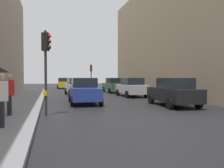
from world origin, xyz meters
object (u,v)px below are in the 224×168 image
traffic_light_near_right (46,57)px  car_white_compact (76,86)px  car_silver_hatchback (131,87)px  pedestrian_with_black_backpack (0,96)px  car_blue_van (84,91)px  traffic_light_far_median (91,73)px  pedestrian_in_red_jacket (9,93)px  car_dark_suv (173,92)px  car_yellow_taxi (63,83)px  car_green_estate (114,85)px

traffic_light_near_right → car_white_compact: 12.53m
car_silver_hatchback → pedestrian_with_black_backpack: bearing=-127.9°
car_blue_van → pedestrian_with_black_backpack: bearing=-118.2°
traffic_light_far_median → car_white_compact: traffic_light_far_median is taller
car_blue_van → pedestrian_in_red_jacket: size_ratio=2.41×
traffic_light_far_median → pedestrian_in_red_jacket: bearing=-110.7°
car_blue_van → car_silver_hatchback: size_ratio=1.01×
car_blue_van → traffic_light_near_right: bearing=-119.8°
traffic_light_near_right → car_dark_suv: bearing=10.3°
traffic_light_far_median → pedestrian_with_black_backpack: 21.95m
car_dark_suv → pedestrian_with_black_backpack: 9.96m
traffic_light_far_median → car_silver_hatchback: 9.70m
traffic_light_near_right → traffic_light_far_median: bearing=73.1°
car_yellow_taxi → car_green_estate: (5.28, -12.18, 0.00)m
traffic_light_far_median → car_blue_van: 14.10m
car_white_compact → car_yellow_taxi: bearing=91.9°
traffic_light_near_right → car_blue_van: 5.23m
car_dark_suv → car_yellow_taxi: same height
car_green_estate → pedestrian_with_black_backpack: pedestrian_with_black_backpack is taller
car_green_estate → pedestrian_in_red_jacket: 17.60m
car_dark_suv → car_blue_van: 5.91m
pedestrian_with_black_backpack → car_yellow_taxi: bearing=82.9°
car_dark_suv → car_white_compact: same height
car_white_compact → car_silver_hatchback: (4.76, -3.47, 0.00)m
car_blue_van → car_green_estate: 11.57m
car_dark_suv → car_yellow_taxi: size_ratio=1.02×
car_yellow_taxi → car_white_compact: same height
traffic_light_near_right → car_dark_suv: (7.60, 1.37, -1.86)m
car_yellow_taxi → car_green_estate: size_ratio=1.00×
traffic_light_near_right → pedestrian_in_red_jacket: size_ratio=2.24×
pedestrian_in_red_jacket → car_white_compact: bearing=71.0°
car_white_compact → pedestrian_in_red_jacket: pedestrian_in_red_jacket is taller
car_dark_suv → car_white_compact: (-4.79, 10.69, 0.00)m
car_dark_suv → car_blue_van: bearing=150.9°
car_white_compact → car_blue_van: bearing=-92.7°
car_white_compact → car_green_estate: same height
car_white_compact → car_blue_van: (-0.37, -7.82, 0.00)m
car_yellow_taxi → car_silver_hatchback: same height
car_yellow_taxi → car_blue_van: same height
traffic_light_far_median → pedestrian_with_black_backpack: bearing=-108.2°
traffic_light_near_right → car_dark_suv: traffic_light_near_right is taller
car_dark_suv → pedestrian_in_red_jacket: pedestrian_in_red_jacket is taller
traffic_light_far_median → car_white_compact: 6.62m
car_dark_suv → car_silver_hatchback: bearing=90.3°
car_white_compact → pedestrian_in_red_jacket: 13.26m
car_yellow_taxi → car_silver_hatchback: 18.92m
car_blue_van → pedestrian_in_red_jacket: (-3.95, -4.71, 0.25)m
traffic_light_near_right → car_silver_hatchback: traffic_light_near_right is taller
traffic_light_near_right → traffic_light_far_median: (5.43, 17.93, -0.27)m
traffic_light_near_right → pedestrian_in_red_jacket: traffic_light_near_right is taller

